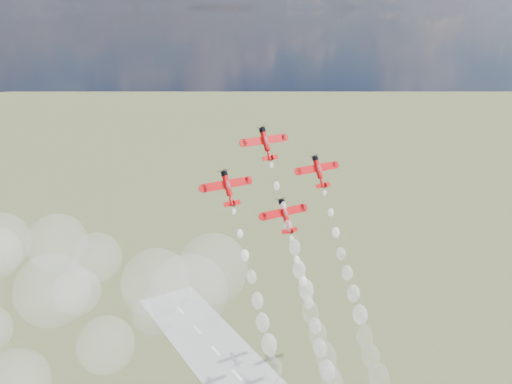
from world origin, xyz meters
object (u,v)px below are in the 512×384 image
object	(u,v)px
plane_right	(319,171)
plane_left	(228,187)
plane_lead	(266,143)
plane_slot	(285,215)

from	to	relation	value
plane_right	plane_left	bearing A→B (deg)	180.00
plane_lead	plane_slot	xyz separation A→B (m)	(0.00, -10.08, -17.66)
plane_lead	plane_right	distance (m)	17.73
plane_right	plane_slot	xyz separation A→B (m)	(-14.53, -5.04, -8.83)
plane_left	plane_right	distance (m)	29.05
plane_right	plane_slot	size ratio (longest dim) A/B	1.00
plane_left	plane_right	size ratio (longest dim) A/B	1.00
plane_lead	plane_left	size ratio (longest dim) A/B	1.00
plane_right	plane_slot	distance (m)	17.73
plane_lead	plane_slot	distance (m)	20.34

